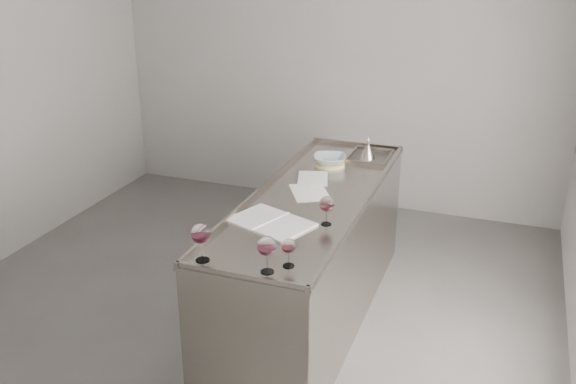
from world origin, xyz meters
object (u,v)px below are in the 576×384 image
(wine_glass_left, at_px, (201,235))
(notebook, at_px, (271,222))
(wine_glass_middle, at_px, (267,247))
(ceramic_bowl, at_px, (330,159))
(counter, at_px, (312,258))
(wine_glass_small, at_px, (289,247))
(wine_funnel, at_px, (368,152))
(wine_glass_right, at_px, (327,205))

(wine_glass_left, relative_size, notebook, 0.38)
(wine_glass_middle, xyz_separation_m, ceramic_bowl, (-0.17, 1.71, -0.09))
(counter, relative_size, ceramic_bowl, 9.82)
(wine_glass_middle, bearing_deg, wine_glass_small, 49.81)
(ceramic_bowl, xyz_separation_m, wine_funnel, (0.23, 0.27, 0.01))
(counter, distance_m, ceramic_bowl, 0.82)
(wine_glass_small, bearing_deg, counter, 100.67)
(wine_glass_left, height_order, wine_funnel, wine_glass_left)
(wine_glass_right, xyz_separation_m, notebook, (-0.32, -0.10, -0.12))
(wine_glass_right, height_order, wine_funnel, same)
(ceramic_bowl, bearing_deg, wine_glass_right, -74.41)
(wine_glass_right, bearing_deg, ceramic_bowl, 105.59)
(counter, bearing_deg, wine_glass_right, -61.69)
(wine_glass_middle, bearing_deg, notebook, 109.96)
(wine_funnel, bearing_deg, wine_glass_left, -102.39)
(wine_glass_small, xyz_separation_m, ceramic_bowl, (-0.26, 1.61, -0.06))
(wine_glass_middle, bearing_deg, wine_glass_left, 180.00)
(notebook, bearing_deg, wine_glass_small, -37.44)
(wine_funnel, bearing_deg, wine_glass_small, -89.23)
(wine_glass_middle, height_order, ceramic_bowl, wine_glass_middle)
(wine_glass_small, height_order, notebook, wine_glass_small)
(ceramic_bowl, distance_m, wine_funnel, 0.35)
(ceramic_bowl, bearing_deg, notebook, -91.73)
(wine_glass_middle, height_order, wine_glass_small, wine_glass_middle)
(wine_glass_right, height_order, notebook, wine_glass_right)
(counter, height_order, notebook, counter)
(wine_glass_right, xyz_separation_m, ceramic_bowl, (-0.29, 1.04, -0.08))
(wine_glass_middle, relative_size, wine_glass_right, 1.12)
(wine_glass_left, xyz_separation_m, ceramic_bowl, (0.20, 1.71, -0.10))
(counter, height_order, wine_glass_right, wine_glass_right)
(wine_glass_left, xyz_separation_m, wine_glass_middle, (0.38, 0.00, -0.01))
(wine_glass_left, height_order, wine_glass_right, wine_glass_left)
(wine_glass_middle, xyz_separation_m, wine_glass_small, (0.08, 0.10, -0.03))
(ceramic_bowl, relative_size, wine_funnel, 1.36)
(wine_glass_small, distance_m, notebook, 0.57)
(counter, distance_m, wine_glass_left, 1.28)
(wine_glass_small, bearing_deg, wine_glass_right, 86.80)
(counter, bearing_deg, wine_glass_small, -79.33)
(wine_glass_left, bearing_deg, ceramic_bowl, 83.22)
(notebook, bearing_deg, wine_glass_right, 38.85)
(counter, height_order, wine_glass_left, wine_glass_left)
(wine_glass_middle, relative_size, ceramic_bowl, 0.82)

